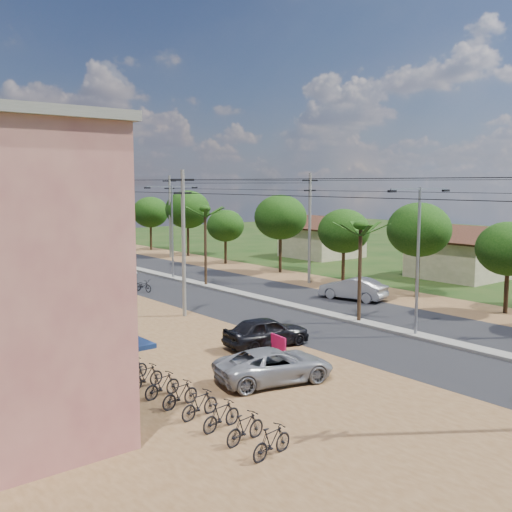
{
  "coord_description": "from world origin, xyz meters",
  "views": [
    {
      "loc": [
        -26.31,
        -19.02,
        8.23
      ],
      "look_at": [
        0.38,
        14.11,
        3.0
      ],
      "focal_mm": 42.0,
      "sensor_mm": 36.0,
      "label": 1
    }
  ],
  "objects_px": {
    "car_parked_dark": "(266,332)",
    "parked_scooter_row": "(190,399)",
    "car_silver_mid": "(353,289)",
    "car_white_far": "(116,267)",
    "car_parked_silver": "(274,366)",
    "roadside_sign": "(278,346)"
  },
  "relations": [
    {
      "from": "car_silver_mid",
      "to": "parked_scooter_row",
      "type": "xyz_separation_m",
      "value": [
        -20.2,
        -10.41,
        -0.28
      ]
    },
    {
      "from": "roadside_sign",
      "to": "car_silver_mid",
      "type": "bearing_deg",
      "value": 34.77
    },
    {
      "from": "car_white_far",
      "to": "parked_scooter_row",
      "type": "xyz_separation_m",
      "value": [
        -12.72,
        -32.28,
        -0.15
      ]
    },
    {
      "from": "car_parked_silver",
      "to": "roadside_sign",
      "type": "relative_size",
      "value": 4.26
    },
    {
      "from": "car_silver_mid",
      "to": "parked_scooter_row",
      "type": "distance_m",
      "value": 22.72
    },
    {
      "from": "car_white_far",
      "to": "roadside_sign",
      "type": "relative_size",
      "value": 3.84
    },
    {
      "from": "parked_scooter_row",
      "to": "roadside_sign",
      "type": "bearing_deg",
      "value": 25.48
    },
    {
      "from": "car_silver_mid",
      "to": "car_parked_silver",
      "type": "distance_m",
      "value": 18.5
    },
    {
      "from": "car_silver_mid",
      "to": "car_white_far",
      "type": "xyz_separation_m",
      "value": [
        -7.48,
        21.87,
        -0.13
      ]
    },
    {
      "from": "roadside_sign",
      "to": "parked_scooter_row",
      "type": "xyz_separation_m",
      "value": [
        -7.2,
        -3.43,
        0.02
      ]
    },
    {
      "from": "car_parked_silver",
      "to": "car_parked_dark",
      "type": "height_order",
      "value": "car_parked_dark"
    },
    {
      "from": "car_parked_dark",
      "to": "parked_scooter_row",
      "type": "xyz_separation_m",
      "value": [
        -7.7,
        -4.93,
        -0.26
      ]
    },
    {
      "from": "car_parked_silver",
      "to": "car_parked_dark",
      "type": "xyz_separation_m",
      "value": [
        3.18,
        4.34,
        0.07
      ]
    },
    {
      "from": "car_parked_dark",
      "to": "parked_scooter_row",
      "type": "relative_size",
      "value": 0.46
    },
    {
      "from": "roadside_sign",
      "to": "parked_scooter_row",
      "type": "relative_size",
      "value": 0.12
    },
    {
      "from": "car_silver_mid",
      "to": "car_white_far",
      "type": "relative_size",
      "value": 1.06
    },
    {
      "from": "parked_scooter_row",
      "to": "car_white_far",
      "type": "bearing_deg",
      "value": 68.49
    },
    {
      "from": "car_silver_mid",
      "to": "car_parked_silver",
      "type": "relative_size",
      "value": 0.95
    },
    {
      "from": "parked_scooter_row",
      "to": "car_silver_mid",
      "type": "bearing_deg",
      "value": 27.27
    },
    {
      "from": "car_parked_silver",
      "to": "parked_scooter_row",
      "type": "xyz_separation_m",
      "value": [
        -4.52,
        -0.6,
        -0.19
      ]
    },
    {
      "from": "car_white_far",
      "to": "car_parked_silver",
      "type": "xyz_separation_m",
      "value": [
        -8.2,
        -31.68,
        0.04
      ]
    },
    {
      "from": "car_parked_dark",
      "to": "car_parked_silver",
      "type": "bearing_deg",
      "value": 151.02
    }
  ]
}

